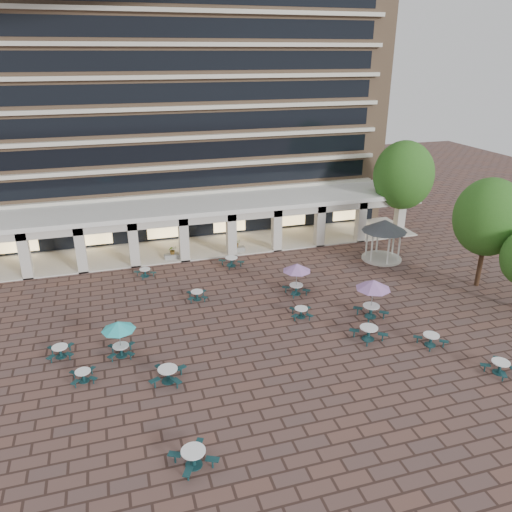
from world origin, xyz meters
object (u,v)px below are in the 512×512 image
object	(u,v)px
picnic_table_2	(369,332)
gazebo	(384,230)
planter_right	(236,247)
picnic_table_1	(193,456)
picnic_table_0	(83,375)
planter_left	(173,254)

from	to	relation	value
picnic_table_2	gazebo	size ratio (longest dim) A/B	0.57
planter_right	picnic_table_1	bearing A→B (deg)	-108.92
picnic_table_0	picnic_table_2	world-z (taller)	picnic_table_2
picnic_table_2	planter_left	distance (m)	19.51
picnic_table_2	gazebo	world-z (taller)	gazebo
picnic_table_0	planter_left	world-z (taller)	planter_left
picnic_table_0	gazebo	xyz separation A→B (m)	(24.75, 10.87, 2.33)
gazebo	picnic_table_0	bearing A→B (deg)	-156.28
picnic_table_1	planter_left	bearing A→B (deg)	65.62
gazebo	planter_right	world-z (taller)	gazebo
picnic_table_1	gazebo	xyz separation A→B (m)	(19.99, 18.65, 2.22)
picnic_table_2	planter_right	world-z (taller)	planter_right
gazebo	picnic_table_1	bearing A→B (deg)	-136.98
picnic_table_1	planter_left	world-z (taller)	planter_left
gazebo	planter_right	distance (m)	13.09
picnic_table_1	planter_right	distance (m)	25.27
picnic_table_2	planter_left	size ratio (longest dim) A/B	1.46
picnic_table_1	gazebo	distance (m)	27.43
picnic_table_1	picnic_table_2	size ratio (longest dim) A/B	1.01
picnic_table_2	planter_left	world-z (taller)	planter_left
planter_right	picnic_table_2	bearing A→B (deg)	-75.77
picnic_table_0	picnic_table_1	size ratio (longest dim) A/B	0.70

